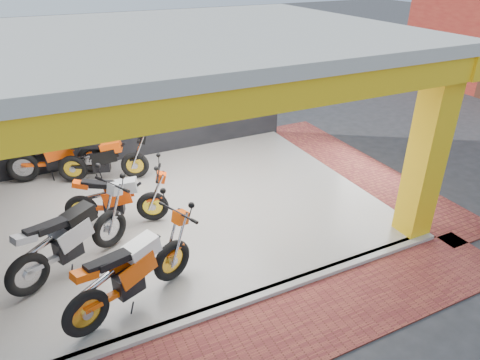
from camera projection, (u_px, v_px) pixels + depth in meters
name	position (u px, v px, depth m)	size (l,w,h in m)	color
ground	(220.00, 265.00, 7.55)	(80.00, 80.00, 0.00)	#2D2D30
showroom_floor	(182.00, 210.00, 9.12)	(8.00, 6.00, 0.10)	beige
showroom_ceiling	(169.00, 37.00, 7.47)	(8.40, 6.40, 0.20)	beige
back_wall	(137.00, 94.00, 10.79)	(8.20, 0.20, 3.50)	black
corner_column	(427.00, 152.00, 7.60)	(0.50, 0.50, 3.50)	yellow
header_beam_front	(247.00, 99.00, 5.22)	(8.40, 0.30, 0.40)	yellow
header_beam_right	(350.00, 37.00, 9.17)	(0.30, 6.40, 0.40)	yellow
floor_kerb	(246.00, 300.00, 6.72)	(8.00, 0.20, 0.10)	beige
paver_front	(270.00, 337.00, 6.12)	(9.00, 1.40, 0.03)	#984031
paver_right	(359.00, 168.00, 11.01)	(1.40, 7.00, 0.03)	#984031
moto_hero	(170.00, 243.00, 6.75)	(2.37, 0.88, 1.45)	#E74E09
moto_row_a	(151.00, 193.00, 8.35)	(2.12, 0.79, 1.30)	#FF470A
moto_row_b	(107.00, 213.00, 7.55)	(2.39, 0.89, 1.46)	#A4A6AB
moto_row_c	(133.00, 153.00, 9.98)	(2.20, 0.81, 1.34)	black
moto_row_d	(91.00, 146.00, 10.21)	(2.40, 0.89, 1.47)	#FF4D0A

